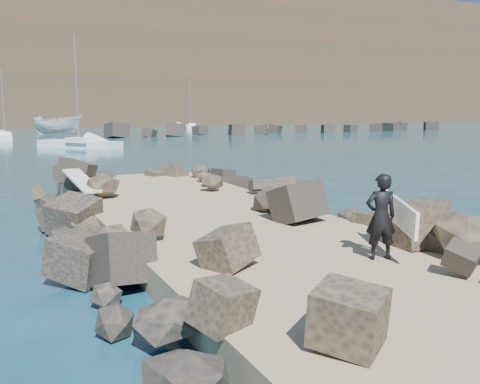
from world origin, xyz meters
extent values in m
plane|color=#0F384C|center=(0.00, 0.00, 0.00)|extent=(800.00, 800.00, 0.00)
cube|color=#8C7759|center=(0.00, -2.00, 0.30)|extent=(6.00, 26.00, 0.60)
cube|color=black|center=(-2.90, -1.50, 0.50)|extent=(2.60, 22.00, 1.00)
cube|color=black|center=(2.90, -1.50, 0.50)|extent=(2.60, 22.00, 1.00)
cube|color=black|center=(35.00, 55.00, 0.60)|extent=(52.00, 4.00, 1.20)
cube|color=#2D4919|center=(10.00, 160.00, 16.00)|extent=(360.00, 140.00, 32.00)
cube|color=silver|center=(-2.79, 5.52, 1.04)|extent=(0.95, 2.44, 0.08)
imported|color=silver|center=(3.70, 65.21, 1.34)|extent=(7.37, 5.32, 2.67)
imported|color=black|center=(1.26, -4.76, 1.46)|extent=(0.72, 0.58, 1.71)
cube|color=white|center=(1.71, -4.76, 1.50)|extent=(0.92, 1.97, 0.67)
cylinder|color=silver|center=(97.79, 155.04, 35.59)|extent=(8.21, 8.21, 7.19)
cube|color=white|center=(2.14, 37.50, 0.25)|extent=(6.74, 8.02, 0.80)
cylinder|color=gray|center=(2.14, 37.50, 5.35)|extent=(0.12, 0.12, 9.50)
cube|color=white|center=(2.14, 36.68, 0.75)|extent=(2.56, 2.76, 0.44)
cube|color=white|center=(27.67, 77.35, 0.25)|extent=(3.67, 7.27, 0.80)
cylinder|color=gray|center=(27.67, 77.35, 4.52)|extent=(0.12, 0.12, 7.84)
cube|color=white|center=(27.67, 76.53, 0.75)|extent=(1.69, 2.25, 0.44)
cube|color=white|center=(-3.47, 53.65, 0.25)|extent=(1.73, 6.66, 0.80)
cylinder|color=gray|center=(-3.47, 53.65, 4.23)|extent=(0.12, 0.12, 7.26)
cube|color=white|center=(-3.47, 52.86, 0.75)|extent=(1.13, 1.89, 0.44)
cube|color=white|center=(35.00, 148.00, 34.00)|extent=(12.00, 7.00, 4.00)
cube|color=white|center=(70.00, 160.00, 33.50)|extent=(6.00, 6.00, 3.00)
cube|color=white|center=(90.00, 140.00, 34.50)|extent=(5.00, 5.00, 5.00)
camera|label=1|loc=(-5.65, -12.82, 3.55)|focal=40.00mm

